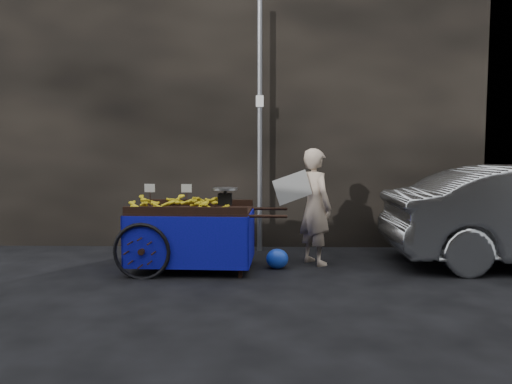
{
  "coord_description": "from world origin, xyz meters",
  "views": [
    {
      "loc": [
        0.4,
        -6.7,
        1.66
      ],
      "look_at": [
        0.26,
        0.5,
        1.03
      ],
      "focal_mm": 35.0,
      "sensor_mm": 36.0,
      "label": 1
    }
  ],
  "objects": [
    {
      "name": "ground",
      "position": [
        0.0,
        0.0,
        0.0
      ],
      "size": [
        80.0,
        80.0,
        0.0
      ],
      "primitive_type": "plane",
      "color": "black",
      "rests_on": "ground"
    },
    {
      "name": "street_pole",
      "position": [
        0.3,
        1.3,
        2.01
      ],
      "size": [
        0.12,
        0.1,
        4.0
      ],
      "color": "slate",
      "rests_on": "ground"
    },
    {
      "name": "vendor",
      "position": [
        1.1,
        0.38,
        0.83
      ],
      "size": [
        0.95,
        0.72,
        1.66
      ],
      "rotation": [
        0.0,
        0.0,
        2.17
      ],
      "color": "tan",
      "rests_on": "ground"
    },
    {
      "name": "building_wall",
      "position": [
        0.39,
        2.6,
        2.5
      ],
      "size": [
        13.5,
        2.0,
        5.0
      ],
      "color": "black",
      "rests_on": "ground"
    },
    {
      "name": "banana_cart",
      "position": [
        -0.66,
        0.02,
        0.74
      ],
      "size": [
        2.26,
        1.16,
        1.21
      ],
      "rotation": [
        0.0,
        0.0,
        -0.04
      ],
      "color": "black",
      "rests_on": "ground"
    },
    {
      "name": "plastic_bag",
      "position": [
        0.56,
        0.07,
        0.14
      ],
      "size": [
        0.31,
        0.25,
        0.28
      ],
      "primitive_type": "ellipsoid",
      "color": "blue",
      "rests_on": "ground"
    }
  ]
}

